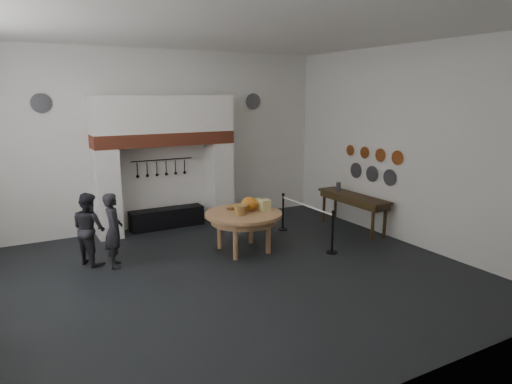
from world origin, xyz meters
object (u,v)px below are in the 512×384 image
visitor_near (114,230)px  side_table (353,196)px  visitor_far (89,229)px  iron_range (167,218)px  barrier_post_far (283,213)px  barrier_post_near (333,233)px  work_table (244,214)px

visitor_near → side_table: bearing=-84.5°
visitor_near → visitor_far: size_ratio=1.02×
iron_range → barrier_post_far: size_ratio=2.11×
visitor_far → barrier_post_far: 4.72m
iron_range → side_table: 4.83m
iron_range → visitor_near: size_ratio=1.26×
barrier_post_far → barrier_post_near: bearing=-90.0°
iron_range → work_table: 2.81m
work_table → visitor_near: bearing=170.6°
work_table → barrier_post_far: (1.62, 0.94, -0.39)m
visitor_far → barrier_post_near: size_ratio=1.65×
iron_range → visitor_near: bearing=-129.7°
visitor_near → barrier_post_near: (4.31, -1.50, -0.31)m
visitor_near → visitor_far: (-0.40, 0.40, -0.01)m
visitor_far → barrier_post_far: size_ratio=1.65×
work_table → visitor_far: 3.20m
visitor_far → side_table: visitor_far is taller
barrier_post_near → barrier_post_far: size_ratio=1.00×
barrier_post_near → barrier_post_far: same height
work_table → barrier_post_near: bearing=-33.1°
work_table → visitor_far: (-3.08, 0.84, -0.10)m
side_table → barrier_post_far: bearing=152.5°
visitor_near → side_table: 5.90m
visitor_far → barrier_post_near: (4.71, -1.90, -0.29)m
iron_range → visitor_near: visitor_near is taller
visitor_far → visitor_near: bearing=-160.8°
work_table → iron_range: bearing=109.0°
barrier_post_far → iron_range: bearing=146.7°
work_table → visitor_near: 2.72m
side_table → work_table: bearing=-177.9°
visitor_near → barrier_post_far: visitor_near is taller
barrier_post_near → barrier_post_far: bearing=90.0°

